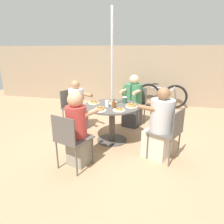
# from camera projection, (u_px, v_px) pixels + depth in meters

# --- Properties ---
(ground_plane) EXTENTS (12.00, 12.00, 0.00)m
(ground_plane) POSITION_uv_depth(u_px,v_px,m) (112.00, 140.00, 3.93)
(ground_plane) COLOR tan
(back_fence) EXTENTS (10.00, 0.06, 1.83)m
(back_fence) POSITION_uv_depth(u_px,v_px,m) (133.00, 75.00, 6.40)
(back_fence) COLOR gray
(back_fence) RESTS_ON ground
(patio_table) EXTENTS (1.06, 1.06, 0.71)m
(patio_table) POSITION_uv_depth(u_px,v_px,m) (112.00, 114.00, 3.77)
(patio_table) COLOR #4C4742
(patio_table) RESTS_ON ground
(umbrella_pole) EXTENTS (0.04, 0.04, 2.39)m
(umbrella_pole) POSITION_uv_depth(u_px,v_px,m) (112.00, 79.00, 3.57)
(umbrella_pole) COLOR #ADADB2
(umbrella_pole) RESTS_ON ground
(patio_chair_north) EXTENTS (0.58, 0.58, 0.85)m
(patio_chair_north) POSITION_uv_depth(u_px,v_px,m) (170.00, 131.00, 3.10)
(patio_chair_north) COLOR #514C47
(patio_chair_north) RESTS_ON ground
(diner_north) EXTENTS (0.59, 0.53, 1.17)m
(diner_north) POSITION_uv_depth(u_px,v_px,m) (160.00, 127.00, 3.19)
(diner_north) COLOR beige
(diner_north) RESTS_ON ground
(patio_chair_east) EXTENTS (0.54, 0.54, 0.85)m
(patio_chair_east) POSITION_uv_depth(u_px,v_px,m) (136.00, 103.00, 4.73)
(patio_chair_east) COLOR #514C47
(patio_chair_east) RESTS_ON ground
(diner_east) EXTENTS (0.49, 0.59, 1.18)m
(diner_east) POSITION_uv_depth(u_px,v_px,m) (133.00, 103.00, 4.58)
(diner_east) COLOR #3D3D42
(diner_east) RESTS_ON ground
(patio_chair_south) EXTENTS (0.58, 0.58, 0.85)m
(patio_chair_south) POSITION_uv_depth(u_px,v_px,m) (72.00, 106.00, 4.46)
(patio_chair_south) COLOR #514C47
(patio_chair_south) RESTS_ON ground
(diner_south) EXTENTS (0.56, 0.48, 1.09)m
(diner_south) POSITION_uv_depth(u_px,v_px,m) (77.00, 107.00, 4.36)
(diner_south) COLOR slate
(diner_south) RESTS_ON ground
(patio_chair_west) EXTENTS (0.55, 0.55, 0.85)m
(patio_chair_west) POSITION_uv_depth(u_px,v_px,m) (70.00, 138.00, 2.84)
(patio_chair_west) COLOR #514C47
(patio_chair_west) RESTS_ON ground
(diner_west) EXTENTS (0.43, 0.54, 1.15)m
(diner_west) POSITION_uv_depth(u_px,v_px,m) (78.00, 131.00, 2.97)
(diner_west) COLOR gray
(diner_west) RESTS_ON ground
(pancake_plate_a) EXTENTS (0.22, 0.22, 0.05)m
(pancake_plate_a) POSITION_uv_depth(u_px,v_px,m) (94.00, 103.00, 3.85)
(pancake_plate_a) COLOR silver
(pancake_plate_a) RESTS_ON patio_table
(pancake_plate_b) EXTENTS (0.22, 0.22, 0.08)m
(pancake_plate_b) POSITION_uv_depth(u_px,v_px,m) (100.00, 109.00, 3.38)
(pancake_plate_b) COLOR silver
(pancake_plate_b) RESTS_ON patio_table
(pancake_plate_c) EXTENTS (0.22, 0.22, 0.05)m
(pancake_plate_c) POSITION_uv_depth(u_px,v_px,m) (112.00, 102.00, 3.89)
(pancake_plate_c) COLOR silver
(pancake_plate_c) RESTS_ON patio_table
(pancake_plate_d) EXTENTS (0.22, 0.22, 0.06)m
(pancake_plate_d) POSITION_uv_depth(u_px,v_px,m) (131.00, 106.00, 3.61)
(pancake_plate_d) COLOR silver
(pancake_plate_d) RESTS_ON patio_table
(pancake_plate_e) EXTENTS (0.22, 0.22, 0.05)m
(pancake_plate_e) POSITION_uv_depth(u_px,v_px,m) (119.00, 110.00, 3.40)
(pancake_plate_e) COLOR silver
(pancake_plate_e) RESTS_ON patio_table
(syrup_bottle) EXTENTS (0.08, 0.06, 0.16)m
(syrup_bottle) POSITION_uv_depth(u_px,v_px,m) (114.00, 104.00, 3.55)
(syrup_bottle) COLOR brown
(syrup_bottle) RESTS_ON patio_table
(coffee_cup) EXTENTS (0.09, 0.09, 0.12)m
(coffee_cup) POSITION_uv_depth(u_px,v_px,m) (125.00, 100.00, 3.87)
(coffee_cup) COLOR #33513D
(coffee_cup) RESTS_ON patio_table
(drinking_glass_a) EXTENTS (0.08, 0.08, 0.11)m
(drinking_glass_a) POSITION_uv_depth(u_px,v_px,m) (107.00, 103.00, 3.63)
(drinking_glass_a) COLOR silver
(drinking_glass_a) RESTS_ON patio_table
(bicycle) EXTENTS (1.50, 0.44, 0.74)m
(bicycle) POSITION_uv_depth(u_px,v_px,m) (162.00, 96.00, 6.07)
(bicycle) COLOR black
(bicycle) RESTS_ON ground
(potted_shrub) EXTENTS (0.63, 0.63, 0.81)m
(potted_shrub) POSITION_uv_depth(u_px,v_px,m) (132.00, 94.00, 5.92)
(potted_shrub) COLOR #3D3D3F
(potted_shrub) RESTS_ON ground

